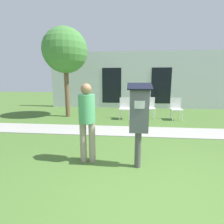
{
  "coord_description": "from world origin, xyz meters",
  "views": [
    {
      "loc": [
        -0.34,
        -2.44,
        1.65
      ],
      "look_at": [
        -0.67,
        0.76,
        1.05
      ],
      "focal_mm": 28.0,
      "sensor_mm": 36.0,
      "label": 1
    }
  ],
  "objects_px": {
    "outdoor_chair_left": "(125,106)",
    "outdoor_chair_right": "(176,107)",
    "parking_meter": "(139,115)",
    "outdoor_chair_middle": "(150,106)",
    "person_standing": "(87,117)"
  },
  "relations": [
    {
      "from": "outdoor_chair_left",
      "to": "outdoor_chair_right",
      "type": "distance_m",
      "value": 2.13
    },
    {
      "from": "parking_meter",
      "to": "outdoor_chair_right",
      "type": "xyz_separation_m",
      "value": [
        1.75,
        4.23,
        -0.49
      ]
    },
    {
      "from": "outdoor_chair_left",
      "to": "outdoor_chair_right",
      "type": "height_order",
      "value": "same"
    },
    {
      "from": "outdoor_chair_left",
      "to": "person_standing",
      "type": "bearing_deg",
      "value": -122.37
    },
    {
      "from": "person_standing",
      "to": "outdoor_chair_left",
      "type": "bearing_deg",
      "value": 88.35
    },
    {
      "from": "person_standing",
      "to": "outdoor_chair_right",
      "type": "bearing_deg",
      "value": 63.33
    },
    {
      "from": "outdoor_chair_middle",
      "to": "outdoor_chair_right",
      "type": "bearing_deg",
      "value": -2.28
    },
    {
      "from": "outdoor_chair_middle",
      "to": "person_standing",
      "type": "bearing_deg",
      "value": -105.24
    },
    {
      "from": "person_standing",
      "to": "outdoor_chair_right",
      "type": "xyz_separation_m",
      "value": [
        2.74,
        4.11,
        -0.4
      ]
    },
    {
      "from": "outdoor_chair_left",
      "to": "outdoor_chair_right",
      "type": "bearing_deg",
      "value": -21.83
    },
    {
      "from": "parking_meter",
      "to": "outdoor_chair_middle",
      "type": "xyz_separation_m",
      "value": [
        0.69,
        4.39,
        -0.49
      ]
    },
    {
      "from": "parking_meter",
      "to": "outdoor_chair_left",
      "type": "distance_m",
      "value": 4.21
    },
    {
      "from": "parking_meter",
      "to": "outdoor_chair_middle",
      "type": "bearing_deg",
      "value": 81.1
    },
    {
      "from": "outdoor_chair_left",
      "to": "parking_meter",
      "type": "bearing_deg",
      "value": -108.51
    },
    {
      "from": "person_standing",
      "to": "outdoor_chair_left",
      "type": "xyz_separation_m",
      "value": [
        0.62,
        4.04,
        -0.4
      ]
    }
  ]
}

